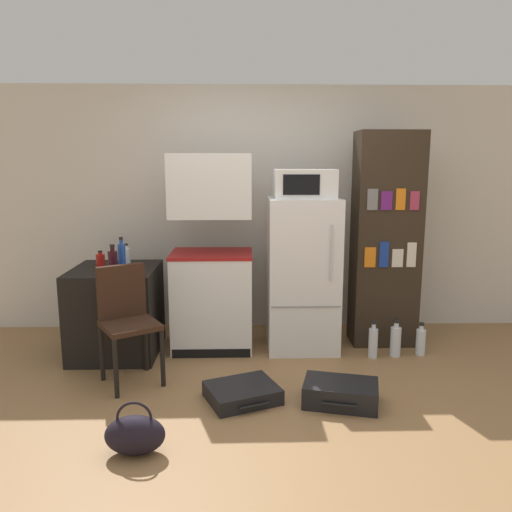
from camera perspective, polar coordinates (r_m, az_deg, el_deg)
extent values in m
plane|color=olive|center=(3.60, 1.86, -17.76)|extent=(24.00, 24.00, 0.00)
cube|color=beige|center=(5.20, 2.84, 5.34)|extent=(6.40, 0.10, 2.47)
cube|color=black|center=(4.71, -15.65, -6.05)|extent=(0.74, 0.79, 0.79)
cube|color=white|center=(4.68, -5.01, -5.24)|extent=(0.73, 0.55, 0.88)
cube|color=maroon|center=(4.57, -5.10, 0.25)|extent=(0.74, 0.56, 0.03)
cube|color=white|center=(4.50, -5.23, 8.00)|extent=(0.73, 0.47, 0.56)
cube|color=black|center=(4.54, -5.14, -11.05)|extent=(0.70, 0.01, 0.08)
cube|color=white|center=(4.62, 5.33, -2.09)|extent=(0.64, 0.59, 1.40)
cube|color=gray|center=(4.39, 5.74, -5.80)|extent=(0.61, 0.01, 0.01)
cylinder|color=silver|center=(4.30, 8.61, 0.33)|extent=(0.02, 0.02, 0.49)
cube|color=silver|center=(4.51, 5.51, 8.23)|extent=(0.54, 0.42, 0.25)
cube|color=black|center=(4.29, 5.22, 8.12)|extent=(0.31, 0.01, 0.17)
cube|color=#2D2319|center=(4.83, 14.59, 1.77)|extent=(0.60, 0.36, 2.00)
cube|color=orange|center=(4.63, 12.90, -0.15)|extent=(0.10, 0.01, 0.18)
cube|color=#193899|center=(4.65, 14.41, 0.16)|extent=(0.08, 0.01, 0.23)
cube|color=silver|center=(4.70, 15.87, -0.23)|extent=(0.10, 0.01, 0.17)
cube|color=silver|center=(4.73, 17.35, 0.13)|extent=(0.08, 0.01, 0.22)
cube|color=slate|center=(4.56, 13.17, 6.31)|extent=(0.09, 0.01, 0.19)
cube|color=#661E75|center=(4.59, 14.69, 6.14)|extent=(0.10, 0.01, 0.17)
cube|color=orange|center=(4.63, 16.21, 6.24)|extent=(0.08, 0.01, 0.19)
cube|color=#A33351|center=(4.67, 17.68, 6.06)|extent=(0.08, 0.01, 0.17)
cylinder|color=silver|center=(4.70, -14.60, -0.09)|extent=(0.07, 0.07, 0.16)
cylinder|color=silver|center=(4.68, -14.65, 1.02)|extent=(0.03, 0.03, 0.03)
cylinder|color=black|center=(4.68, -14.66, 1.28)|extent=(0.04, 0.04, 0.02)
cylinder|color=#AD1914|center=(4.69, -17.35, -0.51)|extent=(0.08, 0.08, 0.12)
cylinder|color=#AD1914|center=(4.67, -17.40, 0.31)|extent=(0.04, 0.04, 0.02)
cylinder|color=black|center=(4.67, -17.41, 0.51)|extent=(0.04, 0.04, 0.01)
cylinder|color=#1E47A3|center=(4.44, -15.08, -0.22)|extent=(0.06, 0.06, 0.23)
cylinder|color=#1E47A3|center=(4.42, -15.16, 1.54)|extent=(0.03, 0.03, 0.04)
cylinder|color=black|center=(4.41, -15.18, 1.96)|extent=(0.03, 0.03, 0.02)
cylinder|color=black|center=(4.32, -16.03, -0.78)|extent=(0.08, 0.08, 0.20)
cylinder|color=black|center=(4.30, -16.11, 0.76)|extent=(0.04, 0.04, 0.04)
cylinder|color=black|center=(4.29, -16.13, 1.13)|extent=(0.04, 0.04, 0.02)
cylinder|color=black|center=(3.88, -15.73, -12.29)|extent=(0.04, 0.04, 0.46)
cylinder|color=black|center=(3.99, -10.63, -11.42)|extent=(0.04, 0.04, 0.46)
cylinder|color=black|center=(4.21, -17.21, -10.54)|extent=(0.04, 0.04, 0.46)
cylinder|color=black|center=(4.31, -12.48, -9.81)|extent=(0.04, 0.04, 0.46)
cube|color=#331E14|center=(4.01, -14.17, -7.69)|extent=(0.55, 0.55, 0.04)
cube|color=#331E14|center=(4.11, -15.12, -3.90)|extent=(0.35, 0.24, 0.43)
cube|color=black|center=(3.77, 9.64, -15.18)|extent=(0.59, 0.45, 0.16)
cylinder|color=black|center=(3.60, 9.47, -16.46)|extent=(0.23, 0.08, 0.02)
cube|color=black|center=(3.78, -1.57, -15.35)|extent=(0.61, 0.56, 0.11)
cylinder|color=black|center=(3.60, -0.20, -16.77)|extent=(0.21, 0.10, 0.02)
ellipsoid|color=black|center=(3.23, -13.67, -19.27)|extent=(0.36, 0.20, 0.24)
torus|color=black|center=(3.17, -13.75, -17.58)|extent=(0.21, 0.02, 0.21)
cylinder|color=silver|center=(4.80, 18.29, -9.34)|extent=(0.08, 0.08, 0.24)
cylinder|color=silver|center=(4.76, 18.39, -7.77)|extent=(0.04, 0.04, 0.04)
cylinder|color=black|center=(4.75, 18.41, -7.39)|extent=(0.04, 0.04, 0.02)
cylinder|color=silver|center=(4.62, 13.23, -9.68)|extent=(0.08, 0.08, 0.27)
cylinder|color=silver|center=(4.57, 13.31, -7.83)|extent=(0.04, 0.04, 0.05)
cylinder|color=black|center=(4.56, 13.33, -7.39)|extent=(0.04, 0.04, 0.03)
cylinder|color=silver|center=(4.70, 15.65, -9.42)|extent=(0.09, 0.09, 0.27)
cylinder|color=silver|center=(4.65, 15.75, -7.61)|extent=(0.04, 0.04, 0.05)
cylinder|color=black|center=(4.64, 15.77, -7.17)|extent=(0.05, 0.05, 0.03)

